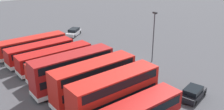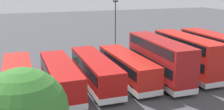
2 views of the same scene
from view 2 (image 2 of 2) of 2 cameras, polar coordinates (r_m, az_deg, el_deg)
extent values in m
plane|color=#47474C|center=(38.42, 0.00, -0.49)|extent=(140.00, 140.00, 0.00)
cube|color=black|center=(39.64, 19.81, 2.45)|extent=(2.25, 0.07, 1.10)
cylinder|color=black|center=(38.24, 19.61, -0.58)|extent=(0.30, 1.10, 1.10)
cylinder|color=black|center=(39.68, 22.15, -0.28)|extent=(0.30, 1.10, 1.10)
cube|color=red|center=(33.69, 21.00, 0.63)|extent=(2.66, 10.21, 4.20)
cube|color=silver|center=(34.15, 20.72, -2.34)|extent=(2.70, 10.25, 0.55)
cube|color=black|center=(33.73, 20.97, 0.30)|extent=(2.71, 9.41, 0.90)
cube|color=black|center=(33.38, 21.24, 3.13)|extent=(2.71, 9.41, 0.90)
cube|color=black|center=(37.63, 15.95, 2.14)|extent=(2.25, 0.08, 1.10)
cylinder|color=black|center=(36.27, 15.62, -1.07)|extent=(0.31, 1.10, 1.10)
cylinder|color=black|center=(37.59, 18.43, -0.74)|extent=(0.31, 1.10, 1.10)
cube|color=red|center=(31.40, 15.60, 0.10)|extent=(2.70, 10.34, 4.20)
cube|color=silver|center=(31.90, 15.38, -3.07)|extent=(2.74, 10.38, 0.55)
cube|color=black|center=(31.45, 15.58, -0.25)|extent=(2.75, 9.54, 0.90)
cube|color=black|center=(31.07, 15.79, 2.78)|extent=(2.75, 9.54, 0.90)
cube|color=black|center=(35.65, 10.79, 1.77)|extent=(2.25, 0.09, 1.10)
cylinder|color=black|center=(34.33, 10.24, -1.64)|extent=(0.32, 1.10, 1.10)
cylinder|color=black|center=(35.48, 13.39, -1.27)|extent=(0.32, 1.10, 1.10)
cylinder|color=black|center=(28.45, 17.85, -5.60)|extent=(0.32, 1.10, 1.10)
cylinder|color=black|center=(29.84, 21.28, -4.96)|extent=(0.32, 1.10, 1.10)
cube|color=#A51919|center=(28.94, 10.05, -0.81)|extent=(2.59, 10.53, 4.20)
cube|color=silver|center=(29.48, 9.89, -4.22)|extent=(2.63, 10.57, 0.55)
cube|color=black|center=(28.99, 10.03, -1.19)|extent=(2.65, 9.73, 0.90)
cube|color=black|center=(28.58, 10.18, 2.09)|extent=(2.65, 9.73, 0.90)
cube|color=black|center=(33.55, 5.69, 1.15)|extent=(2.25, 0.07, 1.10)
cylinder|color=black|center=(32.30, 4.85, -2.50)|extent=(0.30, 1.10, 1.10)
cylinder|color=black|center=(33.24, 8.40, -2.10)|extent=(0.30, 1.10, 1.10)
cylinder|color=black|center=(25.84, 11.81, -7.26)|extent=(0.30, 1.10, 1.10)
cylinder|color=black|center=(27.01, 15.95, -6.55)|extent=(0.30, 1.10, 1.10)
cube|color=red|center=(28.44, 3.18, -2.55)|extent=(2.90, 10.71, 2.60)
cube|color=silver|center=(28.76, 3.15, -4.50)|extent=(2.94, 10.75, 0.55)
cube|color=black|center=(28.27, 3.20, -1.39)|extent=(2.93, 9.92, 0.90)
cube|color=black|center=(33.05, -0.61, 1.01)|extent=(2.25, 0.13, 1.10)
cylinder|color=black|center=(31.84, -1.59, -2.71)|extent=(0.34, 1.11, 1.10)
cylinder|color=black|center=(32.62, 2.14, -2.28)|extent=(0.34, 1.11, 1.10)
cylinder|color=black|center=(25.03, 4.49, -7.72)|extent=(0.34, 1.11, 1.10)
cylinder|color=black|center=(26.02, 9.00, -6.97)|extent=(0.34, 1.11, 1.10)
cube|color=#B71411|center=(27.39, -3.66, -3.25)|extent=(2.66, 11.12, 2.60)
cube|color=silver|center=(27.72, -3.62, -5.26)|extent=(2.70, 11.17, 0.55)
cube|color=black|center=(27.21, -3.68, -2.05)|extent=(2.71, 10.33, 0.90)
cube|color=black|center=(32.42, -6.43, 0.65)|extent=(2.25, 0.08, 1.10)
cylinder|color=black|center=(31.31, -7.73, -3.14)|extent=(0.31, 1.10, 1.10)
cylinder|color=black|center=(31.82, -3.77, -2.74)|extent=(0.31, 1.10, 1.10)
cylinder|color=black|center=(23.76, -3.42, -8.98)|extent=(0.31, 1.10, 1.10)
cylinder|color=black|center=(24.42, 1.71, -8.27)|extent=(0.31, 1.10, 1.10)
cube|color=#B71411|center=(26.03, -11.02, -4.47)|extent=(2.81, 10.46, 2.60)
cube|color=silver|center=(26.38, -10.91, -6.58)|extent=(2.85, 10.50, 0.55)
cube|color=black|center=(25.84, -11.08, -3.22)|extent=(2.85, 9.66, 0.90)
cube|color=black|center=(30.81, -12.76, -0.38)|extent=(2.25, 0.12, 1.10)
cylinder|color=black|center=(29.82, -14.32, -4.40)|extent=(0.33, 1.11, 1.10)
cylinder|color=black|center=(30.11, -10.06, -3.97)|extent=(0.33, 1.11, 1.10)
cylinder|color=black|center=(22.79, -12.02, -10.37)|extent=(0.33, 1.11, 1.10)
cylinder|color=black|center=(23.17, -6.45, -9.69)|extent=(0.33, 1.11, 1.10)
cube|color=red|center=(26.00, -19.47, -5.09)|extent=(2.60, 11.23, 2.60)
cube|color=silver|center=(26.36, -19.28, -7.19)|extent=(2.64, 11.27, 0.55)
cube|color=black|center=(25.82, -19.58, -3.83)|extent=(2.66, 10.43, 0.90)
cube|color=black|center=(31.23, -19.67, -0.68)|extent=(2.25, 0.07, 1.10)
cylinder|color=black|center=(30.38, -21.50, -4.64)|extent=(0.31, 1.10, 1.10)
cylinder|color=black|center=(30.35, -17.26, -4.28)|extent=(0.31, 1.10, 1.10)
cylinder|color=black|center=(22.52, -16.20, -10.97)|extent=(0.31, 1.10, 1.10)
cube|color=black|center=(43.10, 16.19, 1.33)|extent=(2.69, 4.31, 0.70)
cube|color=black|center=(42.84, 16.45, 2.09)|extent=(2.16, 2.72, 0.55)
cylinder|color=black|center=(43.46, 14.10, 1.30)|extent=(0.37, 0.67, 0.64)
cylinder|color=black|center=(44.62, 15.51, 1.55)|extent=(0.37, 0.67, 0.64)
cylinder|color=black|center=(41.67, 16.88, 0.53)|extent=(0.37, 0.67, 0.64)
cylinder|color=black|center=(42.88, 18.28, 0.82)|extent=(0.37, 0.67, 0.64)
cylinder|color=#38383D|center=(41.21, 0.73, 5.97)|extent=(0.16, 0.16, 7.62)
cube|color=#262628|center=(40.80, 0.75, 11.48)|extent=(0.70, 0.30, 0.24)
cylinder|color=#197F33|center=(35.15, -11.18, -1.42)|extent=(0.60, 0.60, 0.95)
camera|label=1|loc=(41.09, 58.13, 16.02)|focal=40.63mm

